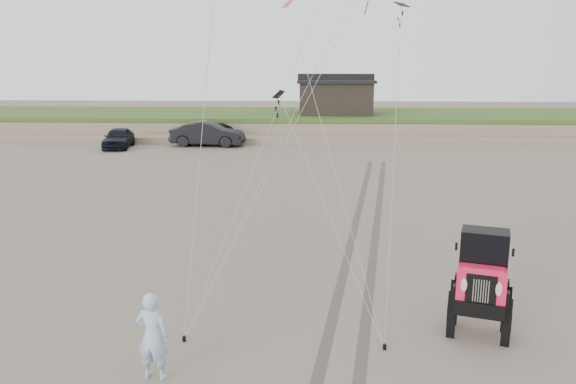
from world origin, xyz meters
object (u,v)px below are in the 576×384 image
Objects in this scene: truck_a at (118,138)px; truck_c at (210,133)px; truck_b at (208,134)px; cabin at (335,96)px; man at (153,336)px; jeep at (481,295)px.

truck_c is (6.04, 3.00, -0.01)m from truck_a.
truck_b is 1.75m from truck_c.
cabin reaches higher than truck_a.
truck_b is 1.08× the size of truck_c.
truck_a is 2.43× the size of man.
man is (4.68, -31.01, -0.00)m from truck_b.
truck_a is at bearing -61.64° from man.
truck_b reaches higher than truck_c.
truck_c is at bearing -147.93° from cabin.
truck_b is (6.21, 1.27, 0.15)m from truck_a.
truck_b is 1.04× the size of jeep.
truck_c is at bearing 19.56° from truck_a.
man is at bearing -97.21° from cabin.
truck_a is 6.75m from truck_c.
cabin is at bearing -88.96° from man.
man reaches higher than truck_a.
truck_b is 3.04× the size of man.
jeep is 7.03m from man.
truck_c is at bearing 128.38° from jeep.
truck_b is 31.14m from jeep.
man is (10.89, -29.74, 0.15)m from truck_a.
jeep reaches higher than truck_c.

